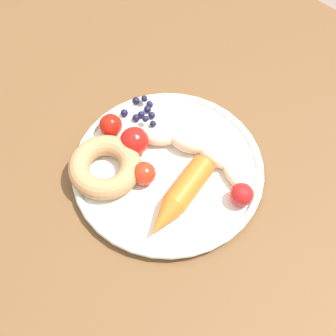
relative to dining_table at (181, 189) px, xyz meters
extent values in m
plane|color=gray|center=(0.00, 0.00, -0.65)|extent=(6.00, 6.00, 0.00)
cube|color=brown|center=(0.00, 0.00, 0.06)|extent=(1.27, 0.90, 0.03)
cube|color=brown|center=(-0.57, 0.39, -0.30)|extent=(0.05, 0.05, 0.70)
cylinder|color=white|center=(-0.01, -0.02, 0.08)|extent=(0.27, 0.27, 0.01)
torus|color=silver|center=(-0.01, -0.02, 0.09)|extent=(0.28, 0.28, 0.01)
ellipsoid|color=beige|center=(0.08, 0.02, 0.10)|extent=(0.06, 0.03, 0.02)
ellipsoid|color=beige|center=(0.03, 0.03, 0.10)|extent=(0.05, 0.03, 0.02)
ellipsoid|color=beige|center=(-0.01, 0.02, 0.10)|extent=(0.06, 0.05, 0.03)
ellipsoid|color=beige|center=(-0.05, 0.00, 0.10)|extent=(0.06, 0.05, 0.02)
ellipsoid|color=beige|center=(-0.08, -0.04, 0.10)|extent=(0.04, 0.06, 0.02)
cylinder|color=orange|center=(0.04, -0.03, 0.11)|extent=(0.05, 0.08, 0.04)
cone|color=orange|center=(0.05, -0.10, 0.11)|extent=(0.04, 0.06, 0.04)
torus|color=tan|center=(-0.07, -0.09, 0.10)|extent=(0.14, 0.14, 0.03)
sphere|color=#191638|center=(-0.12, 0.00, 0.09)|extent=(0.01, 0.01, 0.01)
sphere|color=#191638|center=(-0.10, 0.01, 0.09)|extent=(0.01, 0.01, 0.01)
sphere|color=#191638|center=(-0.10, 0.03, 0.09)|extent=(0.01, 0.01, 0.01)
sphere|color=#191638|center=(-0.10, 0.02, 0.09)|extent=(0.01, 0.01, 0.01)
sphere|color=#191638|center=(-0.09, 0.03, 0.09)|extent=(0.01, 0.01, 0.01)
sphere|color=#191638|center=(-0.11, 0.04, 0.09)|extent=(0.01, 0.01, 0.01)
sphere|color=#191638|center=(-0.13, 0.03, 0.09)|extent=(0.01, 0.01, 0.01)
sphere|color=#191638|center=(-0.08, 0.02, 0.09)|extent=(0.01, 0.01, 0.01)
sphere|color=#191638|center=(-0.12, 0.04, 0.10)|extent=(0.01, 0.01, 0.01)
sphere|color=#191638|center=(-0.09, 0.01, 0.10)|extent=(0.01, 0.01, 0.01)
sphere|color=red|center=(-0.07, -0.03, 0.11)|extent=(0.04, 0.04, 0.04)
sphere|color=red|center=(0.10, 0.01, 0.10)|extent=(0.03, 0.03, 0.03)
sphere|color=red|center=(-0.11, -0.04, 0.11)|extent=(0.04, 0.04, 0.04)
sphere|color=red|center=(-0.02, -0.06, 0.11)|extent=(0.03, 0.03, 0.03)
camera|label=1|loc=(0.24, -0.29, 0.69)|focal=50.98mm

